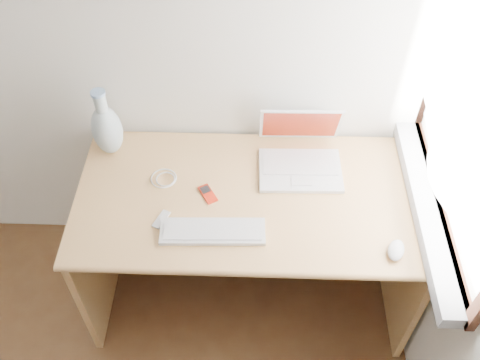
{
  "coord_description": "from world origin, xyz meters",
  "views": [
    {
      "loc": [
        1.02,
        0.01,
        2.4
      ],
      "look_at": [
        0.97,
        1.35,
        0.87
      ],
      "focal_mm": 40.0,
      "sensor_mm": 36.0,
      "label": 1
    }
  ],
  "objects_px": {
    "laptop": "(301,155)",
    "vase": "(107,128)",
    "desk": "(250,212)",
    "external_keyboard": "(213,231)"
  },
  "relations": [
    {
      "from": "desk",
      "to": "vase",
      "type": "distance_m",
      "value": 0.71
    },
    {
      "from": "laptop",
      "to": "external_keyboard",
      "type": "xyz_separation_m",
      "value": [
        -0.34,
        -0.37,
        -0.04
      ]
    },
    {
      "from": "external_keyboard",
      "to": "vase",
      "type": "bearing_deg",
      "value": 135.94
    },
    {
      "from": "laptop",
      "to": "vase",
      "type": "xyz_separation_m",
      "value": [
        -0.81,
        0.05,
        0.08
      ]
    },
    {
      "from": "laptop",
      "to": "external_keyboard",
      "type": "height_order",
      "value": "laptop"
    },
    {
      "from": "laptop",
      "to": "vase",
      "type": "bearing_deg",
      "value": 175.01
    },
    {
      "from": "desk",
      "to": "external_keyboard",
      "type": "height_order",
      "value": "external_keyboard"
    },
    {
      "from": "desk",
      "to": "vase",
      "type": "relative_size",
      "value": 4.35
    },
    {
      "from": "desk",
      "to": "laptop",
      "type": "height_order",
      "value": "laptop"
    },
    {
      "from": "laptop",
      "to": "desk",
      "type": "bearing_deg",
      "value": -156.18
    }
  ]
}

